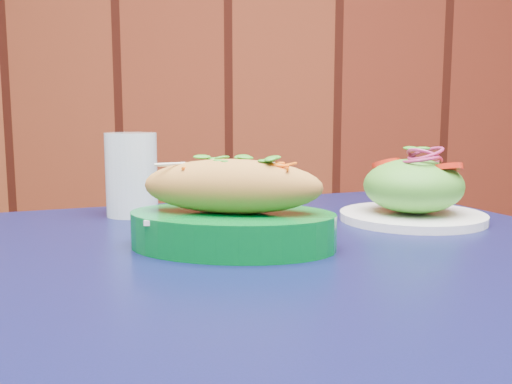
{
  "coord_description": "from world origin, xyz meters",
  "views": [
    {
      "loc": [
        -0.36,
        0.89,
        0.91
      ],
      "look_at": [
        -0.34,
        1.6,
        0.81
      ],
      "focal_mm": 40.0,
      "sensor_mm": 36.0,
      "label": 1
    }
  ],
  "objects": [
    {
      "name": "water_glass",
      "position": [
        -0.52,
        1.77,
        0.81
      ],
      "size": [
        0.08,
        0.08,
        0.13
      ],
      "primitive_type": "cylinder",
      "color": "silver",
      "rests_on": "cafe_table"
    },
    {
      "name": "salad_plate",
      "position": [
        -0.1,
        1.72,
        0.79
      ],
      "size": [
        0.21,
        0.21,
        0.11
      ],
      "rotation": [
        0.0,
        0.0,
        -0.08
      ],
      "color": "white",
      "rests_on": "cafe_table"
    },
    {
      "name": "banh_mi_basket",
      "position": [
        -0.37,
        1.55,
        0.79
      ],
      "size": [
        0.27,
        0.21,
        0.11
      ],
      "rotation": [
        0.0,
        0.0,
        -0.2
      ],
      "color": "#006620",
      "rests_on": "cafe_table"
    },
    {
      "name": "cafe_table",
      "position": [
        -0.29,
        1.54,
        0.66
      ],
      "size": [
        1.02,
        1.02,
        0.75
      ],
      "rotation": [
        0.0,
        0.0,
        0.34
      ],
      "color": "black",
      "rests_on": "ground"
    }
  ]
}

